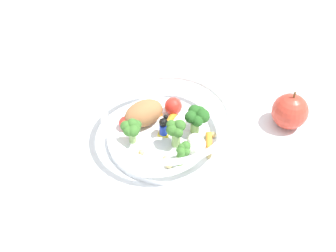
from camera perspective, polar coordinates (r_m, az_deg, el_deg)
name	(u,v)px	position (r m, az deg, el deg)	size (l,w,h in m)	color
ground_plane	(167,138)	(0.73, -0.15, -1.70)	(2.40, 2.40, 0.00)	white
food_container	(168,126)	(0.71, -0.06, -0.01)	(0.22, 0.22, 0.07)	white
loose_apple	(290,111)	(0.77, 16.36, 1.95)	(0.06, 0.06, 0.08)	#BC3828
folded_napkin	(45,233)	(0.64, -16.43, -13.87)	(0.10, 0.11, 0.01)	white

